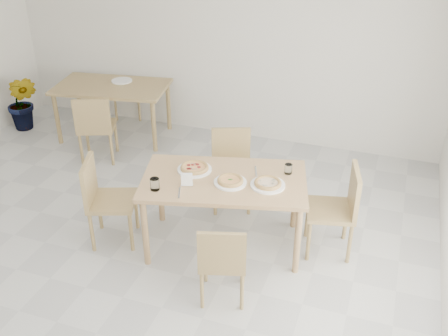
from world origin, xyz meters
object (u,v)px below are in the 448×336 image
(chair_west, at_px, (103,195))
(pizza_mushroom, at_px, (268,183))
(chair_east, at_px, (340,205))
(tumbler_b, at_px, (288,169))
(plate_mushroom, at_px, (268,185))
(napkin_holder, at_px, (187,180))
(tumbler_a, at_px, (155,184))
(chair_back_s, at_px, (95,124))
(plate_margherita, at_px, (230,182))
(pizza_margherita, at_px, (230,180))
(chair_north, at_px, (231,162))
(chair_south, at_px, (223,259))
(main_table, at_px, (224,186))
(potted_plant, at_px, (23,103))
(chair_back_n, at_px, (129,84))
(pizza_pepperoni, at_px, (195,167))
(plate_pepperoni, at_px, (195,169))
(second_table, at_px, (112,91))
(plate_empty, at_px, (122,81))

(chair_west, height_order, pizza_mushroom, chair_west)
(chair_east, relative_size, tumbler_b, 9.36)
(plate_mushroom, relative_size, napkin_holder, 2.56)
(tumbler_a, distance_m, chair_back_s, 2.18)
(plate_margherita, relative_size, pizza_margherita, 1.25)
(plate_mushroom, relative_size, chair_back_s, 0.36)
(chair_north, xyz_separation_m, tumbler_a, (-0.34, -1.15, 0.31))
(chair_south, distance_m, napkin_holder, 0.83)
(main_table, distance_m, plate_margherita, 0.13)
(chair_east, xyz_separation_m, pizza_mushroom, (-0.64, -0.26, 0.26))
(plate_mushroom, xyz_separation_m, potted_plant, (-4.02, 1.61, -0.35))
(napkin_holder, xyz_separation_m, chair_back_n, (-2.15, 2.85, -0.33))
(pizza_margherita, xyz_separation_m, pizza_pepperoni, (-0.40, 0.12, 0.00))
(potted_plant, bearing_deg, chair_back_s, -18.95)
(pizza_mushroom, xyz_separation_m, tumbler_a, (-0.94, -0.40, 0.02))
(chair_east, bearing_deg, chair_south, -50.83)
(plate_pepperoni, xyz_separation_m, second_table, (-1.94, 1.79, -0.09))
(plate_mushroom, bearing_deg, potted_plant, 158.18)
(pizza_pepperoni, distance_m, tumbler_a, 0.49)
(pizza_mushroom, relative_size, plate_empty, 1.10)
(chair_back_s, bearing_deg, pizza_margherita, 130.57)
(chair_west, xyz_separation_m, second_table, (-1.13, 2.16, 0.15))
(pizza_pepperoni, bearing_deg, chair_west, -155.28)
(chair_west, height_order, chair_back_n, chair_west)
(main_table, distance_m, second_table, 2.92)
(plate_pepperoni, xyz_separation_m, tumbler_a, (-0.20, -0.44, 0.05))
(chair_back_n, bearing_deg, pizza_margherita, -63.29)
(second_table, bearing_deg, plate_margherita, -48.33)
(pizza_pepperoni, bearing_deg, chair_east, 8.86)
(chair_east, relative_size, chair_back_s, 1.00)
(plate_pepperoni, bearing_deg, chair_west, -155.28)
(chair_east, relative_size, plate_empty, 3.20)
(pizza_mushroom, relative_size, tumbler_b, 3.22)
(plate_margherita, bearing_deg, plate_mushroom, 11.70)
(chair_back_s, bearing_deg, plate_mushroom, 135.20)
(main_table, height_order, pizza_mushroom, pizza_mushroom)
(plate_mushroom, distance_m, second_table, 3.25)
(plate_mushroom, bearing_deg, second_table, 145.62)
(pizza_pepperoni, distance_m, tumbler_b, 0.89)
(pizza_margherita, distance_m, napkin_holder, 0.40)
(plate_margherita, xyz_separation_m, plate_empty, (-2.29, 2.09, 0.00))
(pizza_mushroom, relative_size, potted_plant, 0.38)
(pizza_pepperoni, xyz_separation_m, second_table, (-1.94, 1.79, -0.12))
(chair_west, bearing_deg, pizza_margherita, -98.12)
(plate_empty, bearing_deg, chair_south, -48.66)
(napkin_holder, height_order, chair_back_s, chair_back_s)
(pizza_pepperoni, bearing_deg, plate_empty, 133.68)
(plate_pepperoni, height_order, potted_plant, potted_plant)
(chair_back_n, bearing_deg, chair_back_s, -93.78)
(pizza_margherita, distance_m, potted_plant, 4.07)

